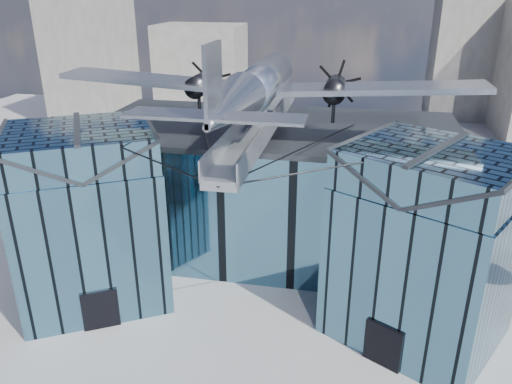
# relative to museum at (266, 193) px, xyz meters

# --- Properties ---
(ground_plane) EXTENTS (120.00, 120.00, 0.00)m
(ground_plane) POSITION_rel_museum_xyz_m (-0.00, -5.82, -5.54)
(ground_plane) COLOR gray
(museum) EXTENTS (32.88, 24.50, 17.60)m
(museum) POSITION_rel_museum_xyz_m (0.00, 0.00, 0.00)
(museum) COLOR teal
(museum) RESTS_ON ground
(bg_towers) EXTENTS (77.00, 24.50, 26.00)m
(bg_towers) POSITION_rel_museum_xyz_m (1.45, 44.67, 4.47)
(bg_towers) COLOR slate
(bg_towers) RESTS_ON ground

